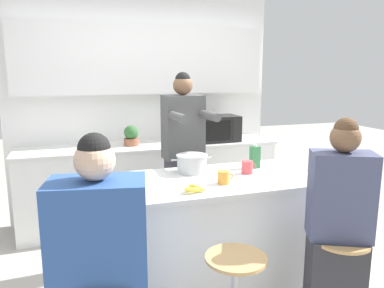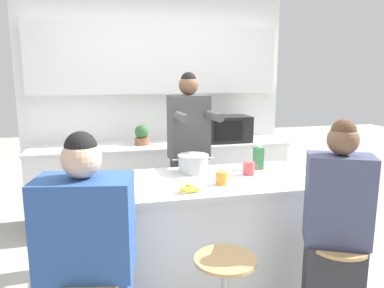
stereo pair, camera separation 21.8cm
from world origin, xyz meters
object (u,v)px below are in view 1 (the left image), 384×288
Objects in this scene: microwave at (216,128)px; kitchen_island at (195,239)px; cooking_pot at (192,164)px; fruit_bowl at (92,182)px; bar_stool_rightmost at (338,287)px; person_seated_near at (337,241)px; coffee_cup_near at (247,167)px; person_cooking at (183,167)px; banana_bunch at (193,189)px; coffee_cup_far at (223,177)px; person_wrapped_blanket at (101,278)px; potted_plant at (131,136)px; juice_carton at (255,157)px.

kitchen_island is at bearing -116.76° from microwave.
cooking_pot is 1.74× the size of fruit_bowl.
bar_stool_rightmost is 0.30m from person_seated_near.
fruit_bowl is at bearing -169.67° from cooking_pot.
coffee_cup_near is (-0.28, 0.72, 0.32)m from person_seated_near.
person_cooking reaches higher than banana_bunch.
banana_bunch is 0.33× the size of microwave.
kitchen_island is 1.25× the size of person_seated_near.
microwave is (0.61, 1.66, 0.08)m from coffee_cup_far.
coffee_cup_far is (0.89, 0.52, 0.31)m from person_wrapped_blanket.
cooking_pot is (-0.08, -0.47, 0.15)m from person_cooking.
bar_stool_rightmost is at bearing -67.68° from potted_plant.
cooking_pot is 1.97× the size of banana_bunch.
coffee_cup_near is at bearing -22.19° from cooking_pot.
bar_stool_rightmost is 3.52× the size of juice_carton.
person_cooking is 3.30× the size of microwave.
juice_carton is 0.88× the size of potted_plant.
person_seated_near reaches higher than person_wrapped_blanket.
microwave reaches higher than fruit_bowl.
person_seated_near is 0.94m from juice_carton.
person_wrapped_blanket reaches higher than microwave.
person_wrapped_blanket is at bearing -124.46° from microwave.
microwave is at bearing 88.77° from bar_stool_rightmost.
banana_bunch is at bearing -106.55° from person_cooking.
person_seated_near reaches higher than cooking_pot.
coffee_cup_near is 0.62× the size of juice_carton.
banana_bunch is at bearing -112.24° from kitchen_island.
person_seated_near reaches higher than coffee_cup_far.
person_cooking is 0.69m from juice_carton.
microwave is (0.19, 1.33, 0.03)m from juice_carton.
person_wrapped_blanket is at bearing -91.47° from fruit_bowl.
person_wrapped_blanket is 11.89× the size of coffee_cup_near.
person_seated_near is 6.52× the size of potted_plant.
person_cooking is 1.18× the size of person_seated_near.
juice_carton reaches higher than cooking_pot.
microwave is (1.50, 2.18, 0.39)m from person_wrapped_blanket.
microwave is (0.65, 0.83, 0.21)m from person_cooking.
potted_plant reaches higher than coffee_cup_near.
juice_carton is (1.31, 0.86, 0.35)m from person_wrapped_blanket.
person_wrapped_blanket reaches higher than bar_stool_rightmost.
cooking_pot is 0.77m from fruit_bowl.
person_cooking is at bearing 76.62° from banana_bunch.
kitchen_island is 2.63× the size of bar_stool_rightmost.
potted_plant is (-0.78, 1.36, -0.01)m from juice_carton.
cooking_pot is (0.04, 0.21, 0.53)m from kitchen_island.
person_seated_near is at bearing -68.95° from coffee_cup_near.
coffee_cup_far is 1.74m from potted_plant.
coffee_cup_near is at bearing 29.54° from banana_bunch.
potted_plant is (-0.97, 0.04, -0.04)m from microwave.
bar_stool_rightmost is at bearing -44.67° from kitchen_island.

